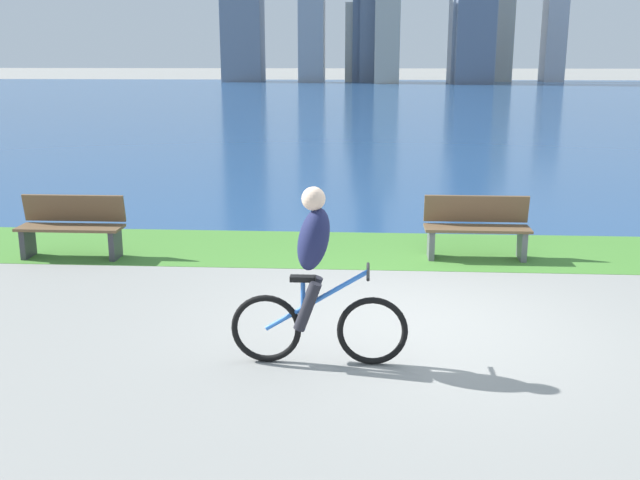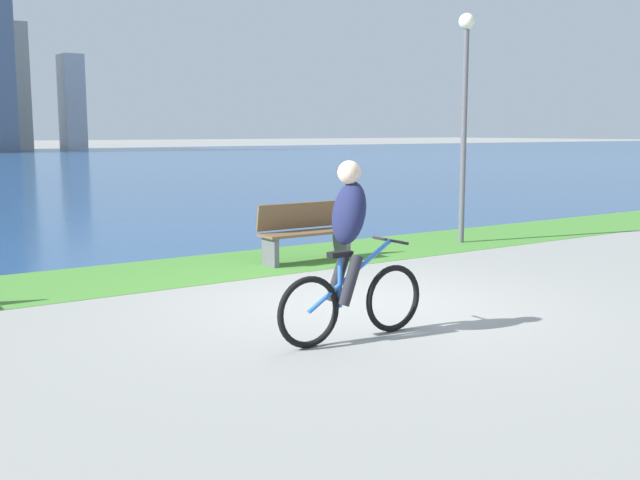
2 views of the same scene
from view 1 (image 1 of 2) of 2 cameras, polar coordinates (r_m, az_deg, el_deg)
ground_plane at (r=8.22m, az=7.09°, el=-6.37°), size 300.00×300.00×0.00m
grass_strip_bayside at (r=11.15m, az=6.20°, el=-0.78°), size 120.00×2.17×0.01m
bay_water_surface at (r=49.52m, az=4.32°, el=10.86°), size 300.00×75.16×0.00m
cyclist_lead at (r=6.85m, az=-0.37°, el=-3.02°), size 1.68×0.52×1.71m
bench_near_path at (r=11.22m, az=-18.71°, el=0.98°), size 1.50×0.47×0.90m
bench_far_along_path at (r=10.82m, az=12.06°, el=0.95°), size 1.50×0.47×0.90m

